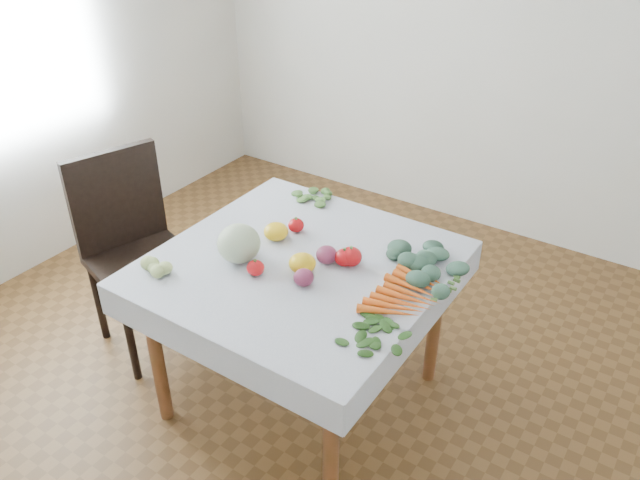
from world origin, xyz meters
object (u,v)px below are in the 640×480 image
object	(u,v)px
chair	(132,240)
cabbage	(239,243)
heirloom_back	(276,232)
carrot_bunch	(410,293)
table	(300,282)

from	to	relation	value
chair	cabbage	size ratio (longest dim) A/B	5.73
heirloom_back	cabbage	bearing A→B (deg)	-96.71
chair	carrot_bunch	world-z (taller)	chair
cabbage	chair	bearing A→B (deg)	176.08
table	cabbage	distance (m)	0.30
carrot_bunch	heirloom_back	bearing A→B (deg)	175.42
carrot_bunch	cabbage	bearing A→B (deg)	-167.04
table	heirloom_back	size ratio (longest dim) A/B	9.44
cabbage	carrot_bunch	bearing A→B (deg)	12.96
table	cabbage	bearing A→B (deg)	-149.45
chair	heirloom_back	size ratio (longest dim) A/B	9.46
chair	heirloom_back	distance (m)	0.81
chair	heirloom_back	xyz separation A→B (m)	(0.76, 0.16, 0.22)
table	carrot_bunch	size ratio (longest dim) A/B	2.50
cabbage	carrot_bunch	distance (m)	0.71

